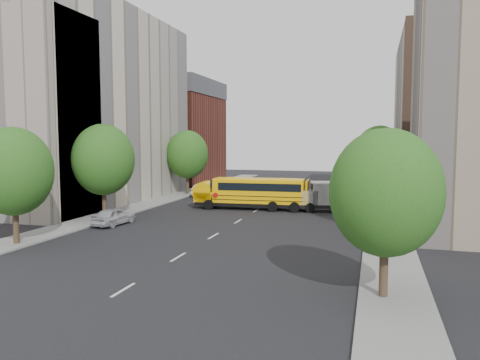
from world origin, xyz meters
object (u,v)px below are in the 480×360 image
at_px(street_tree_1, 103,160).
at_px(street_tree_0, 14,171).
at_px(parked_car_0, 114,216).
at_px(school_bus, 251,192).
at_px(safari_truck, 334,196).
at_px(street_tree_2, 187,154).
at_px(street_tree_4, 379,154).
at_px(parked_car_5, 367,184).
at_px(street_tree_3, 386,193).
at_px(street_tree_5, 378,154).
at_px(parked_car_1, 203,190).
at_px(parked_car_4, 357,194).

bearing_deg(street_tree_1, street_tree_0, -90.00).
height_order(street_tree_1, parked_car_0, street_tree_1).
xyz_separation_m(school_bus, safari_truck, (7.75, 0.70, -0.23)).
bearing_deg(street_tree_2, street_tree_4, 0.00).
relative_size(street_tree_0, parked_car_5, 1.60).
bearing_deg(street_tree_3, street_tree_2, 124.51).
distance_m(street_tree_0, parked_car_5, 45.31).
xyz_separation_m(street_tree_4, street_tree_5, (-0.00, 12.00, -0.37)).
bearing_deg(street_tree_1, parked_car_1, 82.75).
bearing_deg(parked_car_1, street_tree_0, 82.18).
bearing_deg(street_tree_5, parked_car_5, 172.79).
bearing_deg(street_tree_5, parked_car_0, -121.56).
bearing_deg(street_tree_4, parked_car_1, -177.95).
bearing_deg(safari_truck, street_tree_1, -163.85).
height_order(street_tree_1, street_tree_3, street_tree_1).
xyz_separation_m(street_tree_2, school_bus, (10.27, -9.20, -3.15)).
distance_m(school_bus, parked_car_5, 23.75).
height_order(street_tree_0, street_tree_5, street_tree_5).
relative_size(street_tree_4, school_bus, 0.75).
distance_m(street_tree_2, school_bus, 14.15).
relative_size(street_tree_5, school_bus, 0.70).
bearing_deg(parked_car_0, street_tree_3, 155.09).
xyz_separation_m(street_tree_5, parked_car_5, (-1.41, 0.18, -3.94)).
bearing_deg(parked_car_0, safari_truck, -137.64).
relative_size(street_tree_4, parked_car_1, 1.90).
distance_m(street_tree_2, safari_truck, 20.22).
distance_m(street_tree_2, parked_car_5, 24.26).
distance_m(street_tree_1, parked_car_4, 26.91).
bearing_deg(parked_car_1, parked_car_4, 178.21).
relative_size(safari_truck, parked_car_0, 1.67).
relative_size(street_tree_3, parked_car_4, 1.61).
bearing_deg(street_tree_5, school_bus, -118.95).
bearing_deg(street_tree_0, parked_car_1, 85.39).
xyz_separation_m(street_tree_2, parked_car_4, (19.80, -0.27, -4.07)).
height_order(street_tree_5, school_bus, street_tree_5).
bearing_deg(parked_car_4, safari_truck, -97.13).
bearing_deg(parked_car_4, street_tree_2, -175.76).
xyz_separation_m(school_bus, parked_car_1, (-8.07, 8.49, -0.97)).
bearing_deg(street_tree_4, street_tree_5, 90.00).
bearing_deg(parked_car_4, street_tree_5, 84.86).
bearing_deg(street_tree_2, safari_truck, -25.24).
bearing_deg(parked_car_5, street_tree_1, -124.26).
height_order(street_tree_3, street_tree_4, street_tree_4).
bearing_deg(parked_car_4, street_tree_1, -133.13).
relative_size(street_tree_1, parked_car_4, 1.78).
height_order(school_bus, safari_truck, school_bus).
height_order(street_tree_0, parked_car_4, street_tree_0).
relative_size(safari_truck, parked_car_1, 1.57).
xyz_separation_m(street_tree_5, school_bus, (-11.73, -21.20, -3.03)).
distance_m(street_tree_4, parked_car_5, 13.00).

